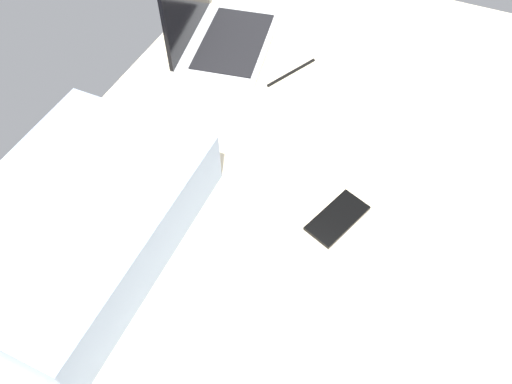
# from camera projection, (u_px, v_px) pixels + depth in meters

# --- Properties ---
(bed_mattress) EXTENTS (1.80, 1.40, 0.18)m
(bed_mattress) POSITION_uv_depth(u_px,v_px,m) (348.00, 233.00, 1.08)
(bed_mattress) COLOR beige
(bed_mattress) RESTS_ON ground
(laptop) EXTENTS (0.37, 0.29, 0.23)m
(laptop) POSITION_uv_depth(u_px,v_px,m) (218.00, 31.00, 1.32)
(laptop) COLOR #B7BABC
(laptop) RESTS_ON bed_mattress
(cell_phone) EXTENTS (0.16, 0.11, 0.01)m
(cell_phone) POSITION_uv_depth(u_px,v_px,m) (337.00, 218.00, 0.99)
(cell_phone) COLOR black
(cell_phone) RESTS_ON bed_mattress
(pillow) EXTENTS (0.52, 0.36, 0.13)m
(pillow) POSITION_uv_depth(u_px,v_px,m) (77.00, 222.00, 0.92)
(pillow) COLOR #8C9EB7
(pillow) RESTS_ON bed_mattress
(charger_cable) EXTENTS (0.16, 0.08, 0.01)m
(charger_cable) POSITION_uv_depth(u_px,v_px,m) (291.00, 73.00, 1.28)
(charger_cable) COLOR black
(charger_cable) RESTS_ON bed_mattress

